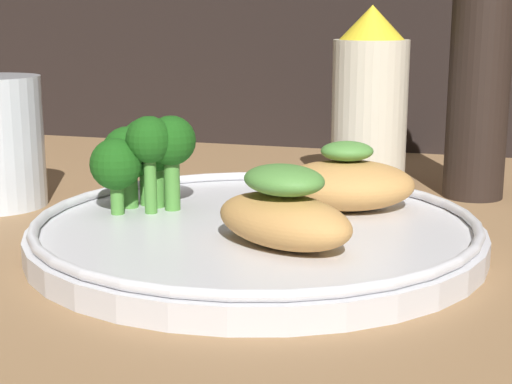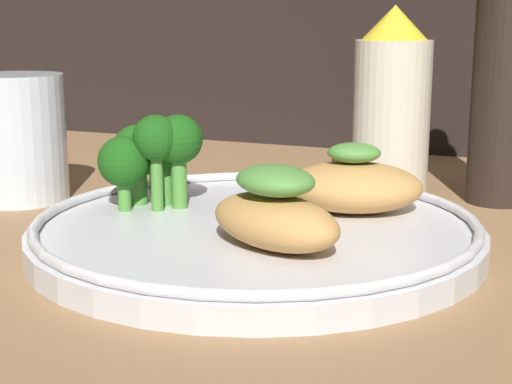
# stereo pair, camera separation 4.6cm
# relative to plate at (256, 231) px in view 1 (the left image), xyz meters

# --- Properties ---
(ground_plane) EXTENTS (1.80, 1.80, 0.01)m
(ground_plane) POSITION_rel_plate_xyz_m (0.00, 0.00, -0.01)
(ground_plane) COLOR #936D47
(plate) EXTENTS (0.27, 0.27, 0.02)m
(plate) POSITION_rel_plate_xyz_m (0.00, 0.00, 0.00)
(plate) COLOR silver
(plate) RESTS_ON ground_plane
(grilled_meat_front) EXTENTS (0.10, 0.08, 0.04)m
(grilled_meat_front) POSITION_rel_plate_xyz_m (0.03, -0.04, 0.02)
(grilled_meat_front) COLOR tan
(grilled_meat_front) RESTS_ON plate
(grilled_meat_middle) EXTENTS (0.10, 0.08, 0.04)m
(grilled_meat_middle) POSITION_rel_plate_xyz_m (0.04, 0.05, 0.02)
(grilled_meat_middle) COLOR tan
(grilled_meat_middle) RESTS_ON plate
(broccoli_bunch) EXTENTS (0.06, 0.06, 0.06)m
(broccoli_bunch) POSITION_rel_plate_xyz_m (-0.08, 0.02, 0.04)
(broccoli_bunch) COLOR #4C8E38
(broccoli_bunch) RESTS_ON plate
(sauce_bottle) EXTENTS (0.06, 0.06, 0.14)m
(sauce_bottle) POSITION_rel_plate_xyz_m (0.04, 0.17, 0.06)
(sauce_bottle) COLOR beige
(sauce_bottle) RESTS_ON ground_plane
(pepper_grinder) EXTENTS (0.04, 0.04, 0.19)m
(pepper_grinder) POSITION_rel_plate_xyz_m (0.12, 0.17, 0.08)
(pepper_grinder) COLOR black
(pepper_grinder) RESTS_ON ground_plane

